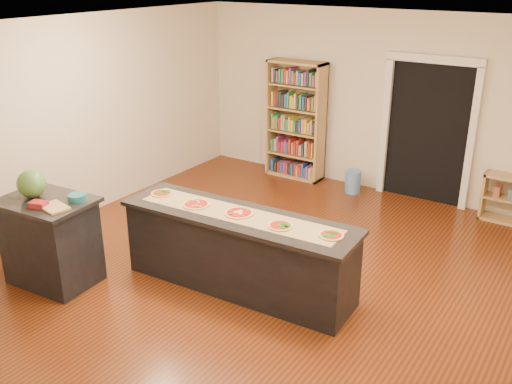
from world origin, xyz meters
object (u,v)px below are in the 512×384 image
Objects in this scene: low_shelf at (508,199)px; kitchen_island at (238,251)px; waste_bin at (353,182)px; side_counter at (51,241)px; bookshelf at (296,121)px; watermelon at (32,184)px.

kitchen_island is at bearing -120.99° from low_shelf.
low_shelf is at bearing 4.30° from waste_bin.
side_counter reaches higher than low_shelf.
bookshelf is 2.87× the size of low_shelf.
low_shelf is 6.24m from watermelon.
low_shelf is at bearing 48.09° from watermelon.
low_shelf is at bearing 55.92° from kitchen_island.
bookshelf reaches higher than side_counter.
side_counter reaches higher than waste_bin.
bookshelf reaches higher than kitchen_island.
low_shelf reaches higher than waste_bin.
kitchen_island is 2.65× the size of side_counter.
side_counter is (-1.83, -1.05, 0.06)m from kitchen_island.
kitchen_island reaches higher than waste_bin.
side_counter is at bearing -96.66° from bookshelf.
watermelon is (-0.71, -4.58, 0.19)m from bookshelf.
side_counter is 6.06m from low_shelf.
low_shelf is (3.96, 4.59, -0.17)m from side_counter.
kitchen_island is 3.96× the size of low_shelf.
kitchen_island is 3.78m from bookshelf.
side_counter is 0.68m from watermelon.
side_counter is 3.24× the size of watermelon.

